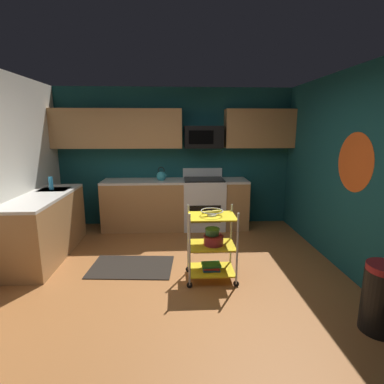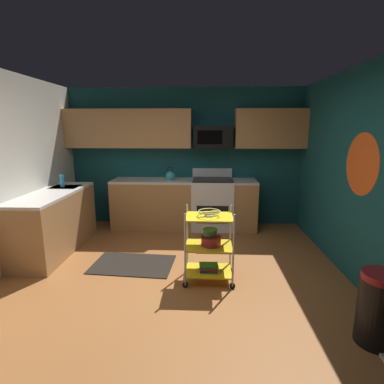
% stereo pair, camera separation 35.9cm
% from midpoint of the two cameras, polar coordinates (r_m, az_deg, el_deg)
% --- Properties ---
extents(floor, '(4.40, 4.80, 0.04)m').
position_cam_midpoint_polar(floor, '(3.83, -5.96, -17.32)').
color(floor, '#995B2D').
rests_on(floor, ground).
extents(wall_back, '(4.52, 0.06, 2.60)m').
position_cam_midpoint_polar(wall_back, '(5.79, -5.04, 6.55)').
color(wall_back, '#14474C').
rests_on(wall_back, ground).
extents(wall_right, '(0.06, 4.80, 2.60)m').
position_cam_midpoint_polar(wall_right, '(3.94, 28.03, 2.54)').
color(wall_right, '#14474C').
rests_on(wall_right, ground).
extents(wall_flower_decal, '(0.00, 0.73, 0.73)m').
position_cam_midpoint_polar(wall_flower_decal, '(4.06, 26.55, 5.08)').
color(wall_flower_decal, '#E5591E').
extents(counter_run, '(3.54, 2.35, 0.92)m').
position_cam_midpoint_polar(counter_run, '(5.24, -13.55, -3.64)').
color(counter_run, '#B27F4C').
rests_on(counter_run, ground).
extents(oven_range, '(0.76, 0.65, 1.10)m').
position_cam_midpoint_polar(oven_range, '(5.62, 0.40, -2.10)').
color(oven_range, white).
rests_on(oven_range, ground).
extents(upper_cabinets, '(4.40, 0.33, 0.70)m').
position_cam_midpoint_polar(upper_cabinets, '(5.57, -6.45, 11.97)').
color(upper_cabinets, '#B27F4C').
extents(microwave, '(0.70, 0.39, 0.40)m').
position_cam_midpoint_polar(microwave, '(5.55, 0.35, 10.50)').
color(microwave, black).
extents(rolling_cart, '(0.63, 0.43, 0.91)m').
position_cam_midpoint_polar(rolling_cart, '(3.71, 0.94, -10.15)').
color(rolling_cart, silver).
rests_on(rolling_cart, ground).
extents(fruit_bowl, '(0.27, 0.27, 0.07)m').
position_cam_midpoint_polar(fruit_bowl, '(3.57, 0.97, -3.86)').
color(fruit_bowl, silver).
rests_on(fruit_bowl, rolling_cart).
extents(mixing_bowl_large, '(0.25, 0.25, 0.11)m').
position_cam_midpoint_polar(mixing_bowl_large, '(3.68, 1.33, -9.20)').
color(mixing_bowl_large, maroon).
rests_on(mixing_bowl_large, rolling_cart).
extents(mixing_bowl_small, '(0.18, 0.18, 0.08)m').
position_cam_midpoint_polar(mixing_bowl_small, '(3.68, 1.11, -7.58)').
color(mixing_bowl_small, '#387F4C').
rests_on(mixing_bowl_small, rolling_cart).
extents(book_stack, '(0.24, 0.18, 0.08)m').
position_cam_midpoint_polar(book_stack, '(3.82, 0.93, -14.13)').
color(book_stack, '#1E4C8C').
rests_on(book_stack, rolling_cart).
extents(kettle, '(0.21, 0.18, 0.26)m').
position_cam_midpoint_polar(kettle, '(5.52, -7.75, 3.03)').
color(kettle, teal).
rests_on(kettle, counter_run).
extents(dish_soap_bottle, '(0.06, 0.06, 0.20)m').
position_cam_midpoint_polar(dish_soap_bottle, '(5.19, -27.26, 1.48)').
color(dish_soap_bottle, '#2D8CBF').
rests_on(dish_soap_bottle, counter_run).
extents(trash_can, '(0.34, 0.42, 0.66)m').
position_cam_midpoint_polar(trash_can, '(3.29, 29.95, -17.35)').
color(trash_can, black).
rests_on(trash_can, ground).
extents(floor_rug, '(1.15, 0.78, 0.01)m').
position_cam_midpoint_polar(floor_rug, '(4.30, -13.93, -13.78)').
color(floor_rug, black).
rests_on(floor_rug, ground).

